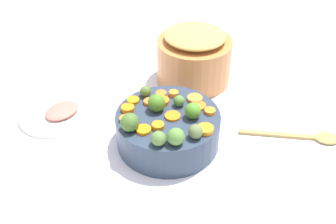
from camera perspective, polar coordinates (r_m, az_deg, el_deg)
The scene contains 29 objects.
tabletop at distance 1.07m, azimuth 0.90°, elevation -3.01°, with size 2.40×2.40×0.02m, color silver.
serving_bowl_carrots at distance 1.00m, azimuth 0.00°, elevation -2.41°, with size 0.26×0.26×0.09m, color #2D3A4E.
metal_pot at distance 1.23m, azimuth 3.66°, elevation 7.20°, with size 0.22×0.22×0.13m, color #C67C41.
stuffing_mound at distance 1.19m, azimuth 3.82°, elevation 10.64°, with size 0.18×0.18×0.03m, color tan.
carrot_slice_0 at distance 0.99m, azimuth 5.89°, elevation 0.12°, with size 0.03×0.03×0.01m, color orange.
carrot_slice_1 at distance 0.99m, azimuth -5.65°, elevation 0.48°, with size 0.03×0.03×0.01m, color orange.
carrot_slice_2 at distance 1.01m, azimuth -0.86°, elevation 1.53°, with size 0.04×0.04×0.01m, color orange.
carrot_slice_3 at distance 1.03m, azimuth 3.78°, elevation 1.90°, with size 0.04×0.04×0.01m, color orange.
carrot_slice_4 at distance 1.00m, azimuth 4.30°, elevation 0.86°, with size 0.04×0.04×0.01m, color orange.
carrot_slice_5 at distance 1.04m, azimuth 0.82°, elevation 2.60°, with size 0.02×0.02×0.01m, color orange.
carrot_slice_6 at distance 0.93m, azimuth -3.43°, elevation -2.51°, with size 0.03×0.03×0.01m, color orange.
carrot_slice_7 at distance 0.96m, azimuth -6.09°, elevation -0.94°, with size 0.03×0.03×0.01m, color orange.
carrot_slice_8 at distance 1.01m, azimuth -2.60°, elevation 1.43°, with size 0.03×0.03×0.01m, color orange.
carrot_slice_9 at distance 0.94m, azimuth -1.40°, elevation -1.95°, with size 0.03×0.03×0.01m, color orange.
carrot_slice_10 at distance 0.93m, azimuth 5.27°, elevation -2.43°, with size 0.04×0.04×0.01m, color orange.
carrot_slice_11 at distance 1.04m, azimuth -0.97°, elevation 2.56°, with size 0.03×0.03×0.01m, color orange.
carrot_slice_12 at distance 1.02m, azimuth -4.90°, elevation 1.65°, with size 0.03×0.03×0.01m, color orange.
carrot_slice_13 at distance 0.97m, azimuth 0.65°, elevation -0.58°, with size 0.04×0.04×0.01m, color orange.
brussels_sprout_0 at distance 1.00m, azimuth 1.55°, elevation 1.56°, with size 0.03×0.03×0.03m, color #4B7833.
brussels_sprout_1 at distance 0.89m, azimuth -1.34°, elevation -3.72°, with size 0.03×0.03×0.03m, color #577D3B.
brussels_sprout_2 at distance 0.93m, azimuth -5.38°, elevation -1.45°, with size 0.04×0.04×0.04m, color #466B2B.
brussels_sprout_3 at distance 0.91m, azimuth 3.88°, elevation -2.75°, with size 0.03×0.03×0.03m, color #5B6F3F.
brussels_sprout_4 at distance 0.89m, azimuth 1.10°, elevation -3.46°, with size 0.04×0.04×0.04m, color #548339.
brussels_sprout_5 at distance 0.98m, azimuth -1.53°, elevation 1.21°, with size 0.04×0.04×0.04m, color #477B23.
brussels_sprout_6 at distance 1.03m, azimuth -3.18°, elevation 2.91°, with size 0.03×0.03×0.03m, color #4F6B2C.
brussels_sprout_7 at distance 0.96m, azimuth 3.50°, elevation 0.17°, with size 0.04×0.04×0.04m, color #4A8727.
wooden_spoon at distance 1.10m, azimuth 19.03°, elevation -3.31°, with size 0.22×0.18×0.01m.
ham_plate at distance 1.16m, azimuth -15.34°, elevation -0.07°, with size 0.21×0.21×0.01m, color white.
ham_slice_main at distance 1.14m, azimuth -14.66°, elevation 0.19°, with size 0.10×0.07×0.02m, color #C77062.
Camera 1 is at (-0.41, -0.70, 0.71)m, focal length 43.51 mm.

